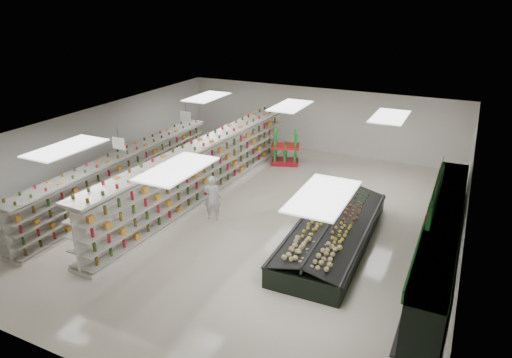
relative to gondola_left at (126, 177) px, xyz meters
The scene contains 16 objects.
floor 5.04m from the gondola_left, ahead, with size 16.00×16.00×0.00m, color beige.
ceiling 5.50m from the gondola_left, ahead, with size 14.00×16.00×0.02m, color white.
wall_back 9.99m from the gondola_left, 60.41° to the left, with size 14.00×0.02×3.20m, color white.
wall_front 8.87m from the gondola_left, 56.15° to the right, with size 14.00×0.02×3.20m, color white.
wall_left 2.31m from the gondola_left, 162.27° to the left, with size 0.02×16.00×3.20m, color white.
wall_right 11.96m from the gondola_left, ahead, with size 0.02×16.00×3.20m, color white.
produce_wall_case 11.49m from the gondola_left, ahead, with size 0.93×8.00×2.20m.
aisle_sign_near 2.59m from the gondola_left, 50.00° to the right, with size 0.52×0.06×0.75m.
aisle_sign_far 3.46m from the gondola_left, 67.19° to the left, with size 0.52×0.06×0.75m.
hortifruti_banner 11.34m from the gondola_left, ahead, with size 0.12×3.20×0.95m.
gondola_left is the anchor object (origin of this frame).
gondola_center 3.00m from the gondola_left, 28.74° to the left, with size 1.38×12.62×2.18m.
produce_island 8.31m from the gondola_left, ahead, with size 2.40×6.29×0.93m.
soda_endcap 7.44m from the gondola_left, 56.19° to the left, with size 1.50×1.24×1.65m.
shopper_main 3.98m from the gondola_left, ahead, with size 0.60×0.39×1.64m, color silver.
shopper_background 5.48m from the gondola_left, 72.73° to the left, with size 0.91×0.56×1.87m, color tan.
Camera 1 is at (6.73, -13.18, 7.43)m, focal length 32.00 mm.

